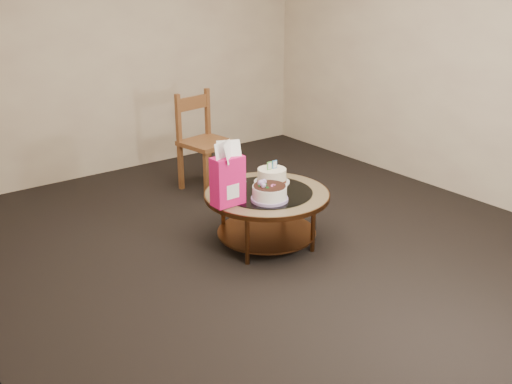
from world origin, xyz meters
TOP-DOWN VIEW (x-y plane):
  - ground at (0.00, 0.00)m, footprint 5.00×5.00m
  - room_walls at (0.00, 0.00)m, footprint 4.52×5.02m
  - coffee_table at (0.00, -0.00)m, footprint 1.02×1.02m
  - decorated_cake at (-0.10, -0.16)m, footprint 0.29×0.29m
  - cream_cake at (0.16, 0.14)m, footprint 0.30×0.30m
  - gift_bag at (-0.40, -0.03)m, footprint 0.25×0.18m
  - pillar_candle at (-0.07, 0.31)m, footprint 0.14×0.14m
  - dining_chair at (0.29, 1.41)m, footprint 0.53×0.53m

SIDE VIEW (x-z plane):
  - ground at x=0.00m, z-range 0.00..0.00m
  - coffee_table at x=0.00m, z-range 0.15..0.61m
  - pillar_candle at x=-0.07m, z-range 0.44..0.54m
  - dining_chair at x=0.29m, z-range 0.01..1.00m
  - decorated_cake at x=-0.10m, z-range 0.43..0.60m
  - cream_cake at x=0.16m, z-range 0.42..0.61m
  - gift_bag at x=-0.40m, z-range 0.46..0.95m
  - room_walls at x=0.00m, z-range 0.24..2.85m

